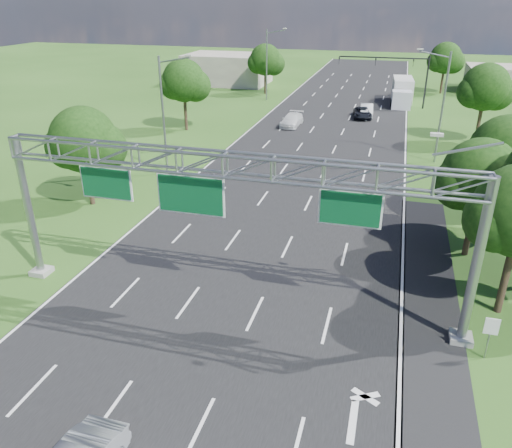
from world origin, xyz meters
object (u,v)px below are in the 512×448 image
(sign_gantry, at_px, (227,177))
(traffic_signal, at_px, (401,69))
(box_truck, at_px, (402,92))
(regulatory_sign, at_px, (491,330))

(sign_gantry, bearing_deg, traffic_signal, 82.32)
(box_truck, bearing_deg, regulatory_sign, -89.38)
(traffic_signal, bearing_deg, regulatory_sign, -84.80)
(traffic_signal, height_order, box_truck, traffic_signal)
(regulatory_sign, height_order, traffic_signal, traffic_signal)
(regulatory_sign, bearing_deg, box_truck, 94.44)
(box_truck, bearing_deg, sign_gantry, -101.66)
(regulatory_sign, xyz_separation_m, traffic_signal, (-4.92, 54.02, 3.66))
(regulatory_sign, xyz_separation_m, box_truck, (-4.40, 56.69, 0.16))
(sign_gantry, height_order, box_truck, sign_gantry)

